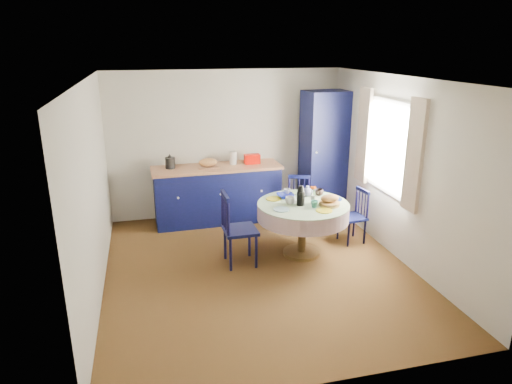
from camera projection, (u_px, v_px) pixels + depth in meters
floor at (259, 269)px, 6.15m from camera, size 4.50×4.50×0.00m
ceiling at (259, 79)px, 5.38m from camera, size 4.50×4.50×0.00m
wall_back at (227, 144)px, 7.84m from camera, size 4.00×0.02×2.50m
wall_left at (93, 192)px, 5.31m from camera, size 0.02×4.50×2.50m
wall_right at (401, 170)px, 6.22m from camera, size 0.02×4.50×2.50m
window at (388, 146)px, 6.40m from camera, size 0.10×1.74×1.45m
kitchen_counter at (217, 193)px, 7.70m from camera, size 2.16×0.71×1.20m
pantry_cabinet at (325, 154)px, 7.90m from camera, size 0.80×0.61×2.15m
dining_table at (303, 212)px, 6.39m from camera, size 1.28×1.28×1.06m
chair_left at (237, 228)px, 6.15m from camera, size 0.45×0.47×1.03m
chair_far at (299, 203)px, 7.36m from camera, size 0.49×0.48×0.88m
chair_right at (354, 215)px, 6.90m from camera, size 0.39×0.41×0.83m
mug_a at (290, 200)px, 6.31m from camera, size 0.13×0.13×0.10m
mug_b at (314, 204)px, 6.18m from camera, size 0.10×0.10×0.10m
mug_c at (319, 192)px, 6.67m from camera, size 0.12×0.12×0.10m
mug_d at (287, 192)px, 6.69m from camera, size 0.10×0.10×0.09m
cobalt_bowl at (285, 196)px, 6.57m from camera, size 0.25×0.25×0.06m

